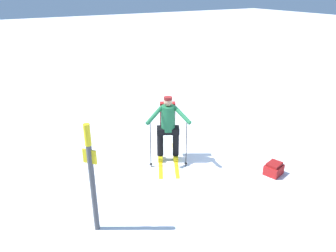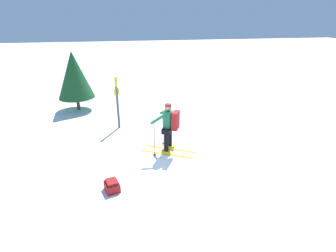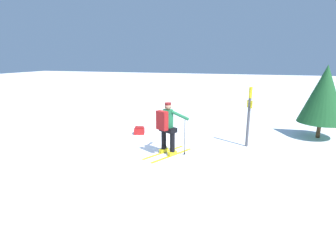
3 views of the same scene
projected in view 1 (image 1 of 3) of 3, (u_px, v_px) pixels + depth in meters
The scene contains 4 objects.
ground_plane at pixel (205, 162), 7.79m from camera, with size 80.00×80.00×0.00m, color white.
skier at pixel (168, 125), 7.55m from camera, with size 1.23×1.71×1.59m.
dropped_backpack at pixel (274, 169), 7.23m from camera, with size 0.46×0.42×0.28m.
trail_marker at pixel (91, 171), 5.20m from camera, with size 0.17×0.20×1.96m.
Camera 1 is at (4.19, 5.43, 3.88)m, focal length 35.00 mm.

